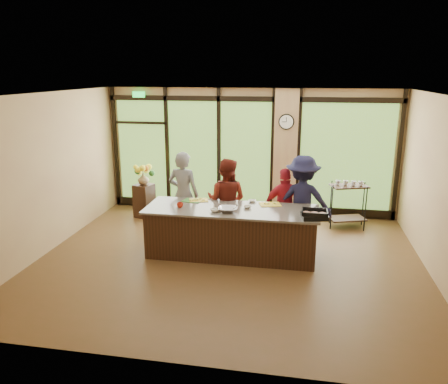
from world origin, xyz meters
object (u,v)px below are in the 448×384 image
at_px(island_base, 231,233).
at_px(bar_cart, 348,199).
at_px(roasting_pan, 314,216).
at_px(cook_left, 184,195).
at_px(cook_right, 302,201).
at_px(flower_stand, 144,201).

bearing_deg(island_base, bar_cart, 40.63).
height_order(island_base, roasting_pan, roasting_pan).
relative_size(cook_left, cook_right, 1.00).
bearing_deg(island_base, flower_stand, 142.41).
bearing_deg(roasting_pan, bar_cart, 59.99).
bearing_deg(cook_left, island_base, 154.52).
height_order(flower_stand, bar_cart, bar_cart).
bearing_deg(cook_right, bar_cart, -130.24).
xyz_separation_m(flower_stand, bar_cart, (4.70, 0.11, 0.24)).
bearing_deg(roasting_pan, cook_left, 146.77).
distance_m(flower_stand, bar_cart, 4.70).
relative_size(cook_left, flower_stand, 2.29).
distance_m(cook_right, roasting_pan, 1.10).
bearing_deg(flower_stand, cook_left, -23.26).
height_order(cook_left, cook_right, cook_left).
bearing_deg(flower_stand, roasting_pan, -11.96).
xyz_separation_m(cook_left, flower_stand, (-1.28, 1.08, -0.51)).
relative_size(roasting_pan, flower_stand, 0.55).
xyz_separation_m(island_base, cook_right, (1.28, 0.77, 0.46)).
height_order(island_base, cook_left, cook_left).
bearing_deg(island_base, roasting_pan, -11.65).
distance_m(island_base, cook_left, 1.45).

